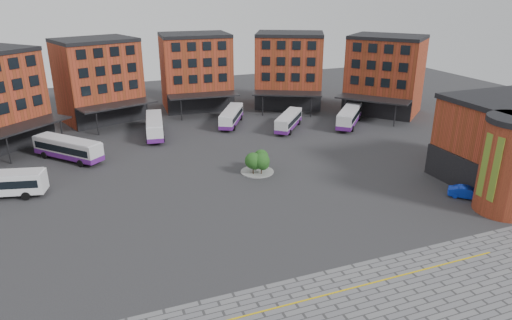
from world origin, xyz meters
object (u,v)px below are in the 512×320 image
object	(u,v)px
bus_e	(289,121)
bus_f	(349,116)
bus_b	(68,148)
blue_car	(467,193)
tree_island	(259,161)
bus_d	(231,116)
bus_c	(155,126)

from	to	relation	value
bus_e	bus_f	world-z (taller)	bus_f
bus_b	blue_car	xyz separation A→B (m)	(43.11, -30.04, -1.01)
bus_b	bus_e	xyz separation A→B (m)	(35.32, 2.31, -0.20)
tree_island	bus_b	world-z (taller)	bus_b
blue_car	bus_e	bearing A→B (deg)	56.85
bus_d	bus_e	xyz separation A→B (m)	(8.35, -6.02, -0.06)
bus_c	bus_b	bearing A→B (deg)	-144.65
bus_d	blue_car	size ratio (longest dim) A/B	2.40
bus_c	blue_car	bearing A→B (deg)	-42.38
bus_b	bus_d	bearing A→B (deg)	-24.55
tree_island	bus_c	xyz separation A→B (m)	(-10.03, 21.03, 0.01)
tree_island	bus_d	distance (m)	22.97
bus_b	blue_car	bearing A→B (deg)	-76.60
bus_c	bus_d	xyz separation A→B (m)	(13.74, 1.64, -0.13)
tree_island	blue_car	bearing A→B (deg)	-38.37
bus_c	bus_d	size ratio (longest dim) A/B	1.13
bus_d	bus_e	size ratio (longest dim) A/B	1.12
bus_c	bus_f	xyz separation A→B (m)	(33.00, -6.20, 0.00)
bus_c	bus_f	size ratio (longest dim) A/B	1.14
tree_island	bus_e	size ratio (longest dim) A/B	0.49
bus_d	blue_car	bearing A→B (deg)	-37.38
tree_island	bus_f	world-z (taller)	bus_f
bus_b	bus_f	size ratio (longest dim) A/B	1.01
bus_b	blue_car	distance (m)	52.55
tree_island	bus_e	world-z (taller)	tree_island
bus_d	bus_f	xyz separation A→B (m)	(19.27, -7.83, 0.14)
bus_e	blue_car	xyz separation A→B (m)	(7.78, -32.35, -0.81)
bus_c	bus_e	size ratio (longest dim) A/B	1.26
tree_island	bus_f	xyz separation A→B (m)	(22.97, 14.84, 0.01)
bus_b	bus_e	size ratio (longest dim) A/B	1.11
tree_island	bus_e	distance (m)	20.55
tree_island	bus_c	distance (m)	23.30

